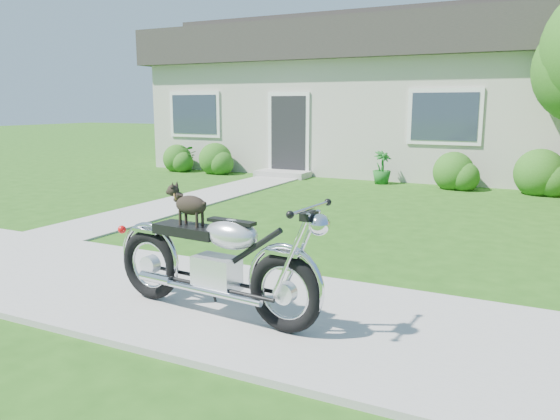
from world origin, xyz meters
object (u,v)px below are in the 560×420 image
object	(u,v)px
potted_plant_left	(187,158)
potted_plant_right	(382,167)
house	(378,95)
motorcycle_with_dog	(216,260)

from	to	relation	value
potted_plant_left	potted_plant_right	bearing A→B (deg)	0.00
potted_plant_left	house	bearing A→B (deg)	37.40
house	motorcycle_with_dog	world-z (taller)	house
potted_plant_right	motorcycle_with_dog	bearing A→B (deg)	-83.12
house	potted_plant_left	size ratio (longest dim) A/B	17.21
potted_plant_left	motorcycle_with_dog	size ratio (longest dim) A/B	0.33
potted_plant_right	house	bearing A→B (deg)	108.98
potted_plant_left	motorcycle_with_dog	distance (m)	11.18
house	potted_plant_right	world-z (taller)	house
potted_plant_left	motorcycle_with_dog	bearing A→B (deg)	-52.76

